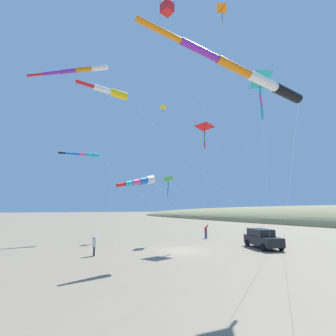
{
  "coord_description": "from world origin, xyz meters",
  "views": [
    {
      "loc": [
        -12.78,
        -18.99,
        3.84
      ],
      "look_at": [
        -1.71,
        -0.38,
        7.7
      ],
      "focal_mm": 24.74,
      "sensor_mm": 36.0,
      "label": 1
    }
  ],
  "objects_px": {
    "kite_delta_rainbow_low_near": "(260,81)",
    "kite_delta_checkered_midright": "(222,11)",
    "cooler_box": "(271,243)",
    "kite_delta_long_streamer_left": "(204,127)",
    "parked_car": "(262,238)",
    "kite_windsock_long_streamer_right": "(141,181)",
    "kite_delta_purple_drifting": "(163,108)",
    "kite_windsock_striped_overhead": "(255,78)",
    "kite_box_orange_high_right": "(167,1)",
    "kite_windsock_teal_far_right": "(110,92)",
    "person_adult_flyer": "(206,231)",
    "person_child_green_jacket": "(94,244)",
    "kite_delta_white_trailing": "(168,179)",
    "kite_windsock_red_high_left": "(80,70)",
    "kite_windsock_black_fish_shape": "(85,154)"
  },
  "relations": [
    {
      "from": "kite_delta_rainbow_low_near",
      "to": "kite_delta_checkered_midright",
      "type": "distance_m",
      "value": 9.92
    },
    {
      "from": "kite_delta_rainbow_low_near",
      "to": "kite_delta_checkered_midright",
      "type": "bearing_deg",
      "value": 77.18
    },
    {
      "from": "cooler_box",
      "to": "kite_delta_long_streamer_left",
      "type": "distance_m",
      "value": 15.02
    },
    {
      "from": "parked_car",
      "to": "kite_windsock_long_streamer_right",
      "type": "distance_m",
      "value": 14.35
    },
    {
      "from": "kite_windsock_long_streamer_right",
      "to": "kite_delta_purple_drifting",
      "type": "relative_size",
      "value": 0.74
    },
    {
      "from": "kite_delta_long_streamer_left",
      "to": "kite_delta_checkered_midright",
      "type": "distance_m",
      "value": 11.66
    },
    {
      "from": "kite_delta_checkered_midright",
      "to": "kite_windsock_striped_overhead",
      "type": "height_order",
      "value": "kite_delta_checkered_midright"
    },
    {
      "from": "kite_box_orange_high_right",
      "to": "kite_windsock_teal_far_right",
      "type": "bearing_deg",
      "value": 113.01
    },
    {
      "from": "kite_windsock_teal_far_right",
      "to": "kite_windsock_striped_overhead",
      "type": "xyz_separation_m",
      "value": [
        1.62,
        -15.02,
        -5.9
      ]
    },
    {
      "from": "person_adult_flyer",
      "to": "parked_car",
      "type": "bearing_deg",
      "value": -91.11
    },
    {
      "from": "parked_car",
      "to": "person_child_green_jacket",
      "type": "distance_m",
      "value": 16.11
    },
    {
      "from": "kite_delta_checkered_midright",
      "to": "person_adult_flyer",
      "type": "bearing_deg",
      "value": 58.12
    },
    {
      "from": "person_child_green_jacket",
      "to": "kite_delta_white_trailing",
      "type": "xyz_separation_m",
      "value": [
        8.96,
        3.05,
        6.42
      ]
    },
    {
      "from": "person_child_green_jacket",
      "to": "kite_windsock_red_high_left",
      "type": "distance_m",
      "value": 15.11
    },
    {
      "from": "person_adult_flyer",
      "to": "kite_delta_white_trailing",
      "type": "distance_m",
      "value": 9.3
    },
    {
      "from": "kite_windsock_black_fish_shape",
      "to": "kite_delta_rainbow_low_near",
      "type": "bearing_deg",
      "value": -74.0
    },
    {
      "from": "kite_delta_long_streamer_left",
      "to": "kite_delta_white_trailing",
      "type": "distance_m",
      "value": 7.69
    },
    {
      "from": "kite_delta_rainbow_low_near",
      "to": "kite_windsock_striped_overhead",
      "type": "relative_size",
      "value": 0.64
    },
    {
      "from": "kite_windsock_teal_far_right",
      "to": "kite_delta_purple_drifting",
      "type": "bearing_deg",
      "value": 43.43
    },
    {
      "from": "cooler_box",
      "to": "kite_windsock_red_high_left",
      "type": "relative_size",
      "value": 0.04
    },
    {
      "from": "kite_delta_white_trailing",
      "to": "cooler_box",
      "type": "bearing_deg",
      "value": -37.68
    },
    {
      "from": "kite_windsock_long_streamer_right",
      "to": "cooler_box",
      "type": "bearing_deg",
      "value": 3.89
    },
    {
      "from": "kite_delta_rainbow_low_near",
      "to": "kite_windsock_teal_far_right",
      "type": "height_order",
      "value": "kite_windsock_teal_far_right"
    },
    {
      "from": "cooler_box",
      "to": "kite_delta_white_trailing",
      "type": "xyz_separation_m",
      "value": [
        -8.93,
        6.9,
        7.16
      ]
    },
    {
      "from": "kite_windsock_striped_overhead",
      "to": "kite_delta_purple_drifting",
      "type": "bearing_deg",
      "value": 67.85
    },
    {
      "from": "kite_windsock_red_high_left",
      "to": "kite_delta_white_trailing",
      "type": "xyz_separation_m",
      "value": [
        11.22,
        3.71,
        -8.51
      ]
    },
    {
      "from": "kite_delta_white_trailing",
      "to": "person_adult_flyer",
      "type": "bearing_deg",
      "value": 10.05
    },
    {
      "from": "kite_delta_white_trailing",
      "to": "kite_windsock_teal_far_right",
      "type": "height_order",
      "value": "kite_windsock_teal_far_right"
    },
    {
      "from": "kite_delta_white_trailing",
      "to": "kite_delta_checkered_midright",
      "type": "height_order",
      "value": "kite_delta_checkered_midright"
    },
    {
      "from": "cooler_box",
      "to": "kite_box_orange_high_right",
      "type": "bearing_deg",
      "value": -170.76
    },
    {
      "from": "kite_delta_white_trailing",
      "to": "kite_windsock_striped_overhead",
      "type": "relative_size",
      "value": 0.4
    },
    {
      "from": "kite_windsock_red_high_left",
      "to": "kite_delta_rainbow_low_near",
      "type": "bearing_deg",
      "value": -49.07
    },
    {
      "from": "kite_delta_rainbow_low_near",
      "to": "kite_windsock_red_high_left",
      "type": "distance_m",
      "value": 15.01
    },
    {
      "from": "person_adult_flyer",
      "to": "kite_windsock_teal_far_right",
      "type": "height_order",
      "value": "kite_windsock_teal_far_right"
    },
    {
      "from": "person_child_green_jacket",
      "to": "kite_delta_rainbow_low_near",
      "type": "xyz_separation_m",
      "value": [
        7.26,
        -11.64,
        11.18
      ]
    },
    {
      "from": "parked_car",
      "to": "kite_delta_purple_drifting",
      "type": "distance_m",
      "value": 26.1
    },
    {
      "from": "kite_delta_rainbow_low_near",
      "to": "parked_car",
      "type": "bearing_deg",
      "value": 40.47
    },
    {
      "from": "kite_delta_purple_drifting",
      "to": "parked_car",
      "type": "bearing_deg",
      "value": -82.93
    },
    {
      "from": "person_child_green_jacket",
      "to": "kite_windsock_long_streamer_right",
      "type": "relative_size",
      "value": 0.11
    },
    {
      "from": "person_child_green_jacket",
      "to": "kite_delta_purple_drifting",
      "type": "relative_size",
      "value": 0.08
    },
    {
      "from": "parked_car",
      "to": "person_child_green_jacket",
      "type": "xyz_separation_m",
      "value": [
        -15.41,
        4.68,
        -0.0
      ]
    },
    {
      "from": "kite_delta_white_trailing",
      "to": "kite_delta_purple_drifting",
      "type": "relative_size",
      "value": 0.36
    },
    {
      "from": "cooler_box",
      "to": "kite_windsock_striped_overhead",
      "type": "relative_size",
      "value": 0.03
    },
    {
      "from": "kite_delta_long_streamer_left",
      "to": "kite_delta_checkered_midright",
      "type": "bearing_deg",
      "value": -118.24
    },
    {
      "from": "cooler_box",
      "to": "person_adult_flyer",
      "type": "bearing_deg",
      "value": 105.95
    },
    {
      "from": "kite_delta_long_streamer_left",
      "to": "kite_delta_white_trailing",
      "type": "xyz_separation_m",
      "value": [
        -3.38,
        2.98,
        -6.23
      ]
    },
    {
      "from": "parked_car",
      "to": "kite_windsock_red_high_left",
      "type": "distance_m",
      "value": 23.48
    },
    {
      "from": "kite_windsock_long_streamer_right",
      "to": "kite_delta_rainbow_low_near",
      "type": "height_order",
      "value": "kite_delta_rainbow_low_near"
    },
    {
      "from": "kite_delta_checkered_midright",
      "to": "kite_windsock_black_fish_shape",
      "type": "height_order",
      "value": "kite_delta_checkered_midright"
    },
    {
      "from": "kite_windsock_long_streamer_right",
      "to": "kite_delta_rainbow_low_near",
      "type": "relative_size",
      "value": 1.26
    }
  ]
}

